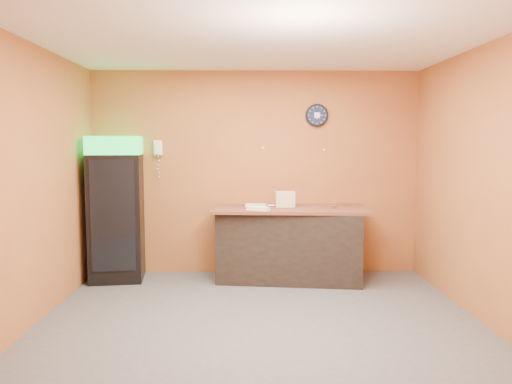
{
  "coord_description": "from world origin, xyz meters",
  "views": [
    {
      "loc": [
        -0.14,
        -4.92,
        1.81
      ],
      "look_at": [
        -0.02,
        0.6,
        1.27
      ],
      "focal_mm": 35.0,
      "sensor_mm": 36.0,
      "label": 1
    }
  ],
  "objects": [
    {
      "name": "floor",
      "position": [
        0.0,
        0.0,
        0.0
      ],
      "size": [
        4.5,
        4.5,
        0.0
      ],
      "primitive_type": "plane",
      "color": "#47474C",
      "rests_on": "ground"
    },
    {
      "name": "back_wall",
      "position": [
        0.0,
        2.0,
        1.4
      ],
      "size": [
        4.5,
        0.02,
        2.8
      ],
      "primitive_type": "cube",
      "color": "#AA6630",
      "rests_on": "floor"
    },
    {
      "name": "left_wall",
      "position": [
        -2.25,
        0.0,
        1.4
      ],
      "size": [
        0.02,
        4.0,
        2.8
      ],
      "primitive_type": "cube",
      "color": "#AA6630",
      "rests_on": "floor"
    },
    {
      "name": "right_wall",
      "position": [
        2.25,
        0.0,
        1.4
      ],
      "size": [
        0.02,
        4.0,
        2.8
      ],
      "primitive_type": "cube",
      "color": "#AA6630",
      "rests_on": "floor"
    },
    {
      "name": "ceiling",
      "position": [
        0.0,
        0.0,
        2.8
      ],
      "size": [
        4.5,
        4.0,
        0.02
      ],
      "primitive_type": "cube",
      "color": "white",
      "rests_on": "back_wall"
    },
    {
      "name": "beverage_cooler",
      "position": [
        -1.85,
        1.61,
        0.93
      ],
      "size": [
        0.74,
        0.74,
        1.9
      ],
      "rotation": [
        0.0,
        0.0,
        0.12
      ],
      "color": "black",
      "rests_on": "floor"
    },
    {
      "name": "prep_counter",
      "position": [
        0.44,
        1.59,
        0.46
      ],
      "size": [
        1.94,
        1.06,
        0.93
      ],
      "primitive_type": "cube",
      "rotation": [
        0.0,
        0.0,
        -0.13
      ],
      "color": "black",
      "rests_on": "floor"
    },
    {
      "name": "wall_clock",
      "position": [
        0.84,
        1.97,
        2.19
      ],
      "size": [
        0.31,
        0.06,
        0.31
      ],
      "color": "black",
      "rests_on": "back_wall"
    },
    {
      "name": "wall_phone",
      "position": [
        -1.34,
        1.95,
        1.75
      ],
      "size": [
        0.11,
        0.1,
        0.2
      ],
      "color": "white",
      "rests_on": "back_wall"
    },
    {
      "name": "butcher_paper",
      "position": [
        0.44,
        1.59,
        0.95
      ],
      "size": [
        2.07,
        1.05,
        0.04
      ],
      "primitive_type": "cube",
      "rotation": [
        0.0,
        0.0,
        -0.07
      ],
      "color": "brown",
      "rests_on": "prep_counter"
    },
    {
      "name": "sub_roll_stack",
      "position": [
        0.38,
        1.6,
        1.07
      ],
      "size": [
        0.26,
        0.11,
        0.21
      ],
      "rotation": [
        0.0,
        0.0,
        0.11
      ],
      "color": "#F5E1BF",
      "rests_on": "butcher_paper"
    },
    {
      "name": "wrapped_sandwich_left",
      "position": [
        0.01,
        1.44,
        0.98
      ],
      "size": [
        0.27,
        0.17,
        0.04
      ],
      "primitive_type": "cube",
      "rotation": [
        0.0,
        0.0,
        -0.29
      ],
      "color": "white",
      "rests_on": "butcher_paper"
    },
    {
      "name": "wrapped_sandwich_mid",
      "position": [
        0.02,
        1.31,
        0.99
      ],
      "size": [
        0.31,
        0.25,
        0.04
      ],
      "primitive_type": "cube",
      "rotation": [
        0.0,
        0.0,
        -0.54
      ],
      "color": "white",
      "rests_on": "butcher_paper"
    },
    {
      "name": "wrapped_sandwich_right",
      "position": [
        -0.01,
        1.67,
        0.99
      ],
      "size": [
        0.28,
        0.15,
        0.04
      ],
      "primitive_type": "cube",
      "rotation": [
        0.0,
        0.0,
        -0.15
      ],
      "color": "white",
      "rests_on": "butcher_paper"
    },
    {
      "name": "kitchen_tool",
      "position": [
        0.31,
        1.72,
        1.0
      ],
      "size": [
        0.06,
        0.06,
        0.06
      ],
      "primitive_type": "cylinder",
      "color": "silver",
      "rests_on": "butcher_paper"
    }
  ]
}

